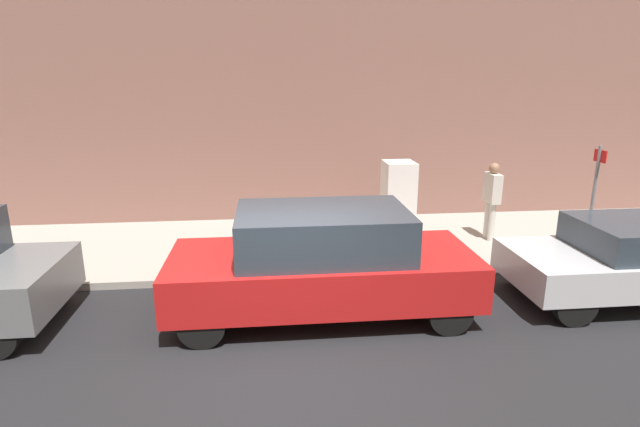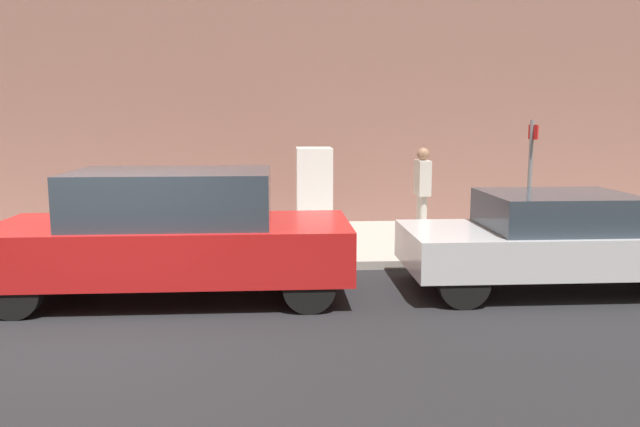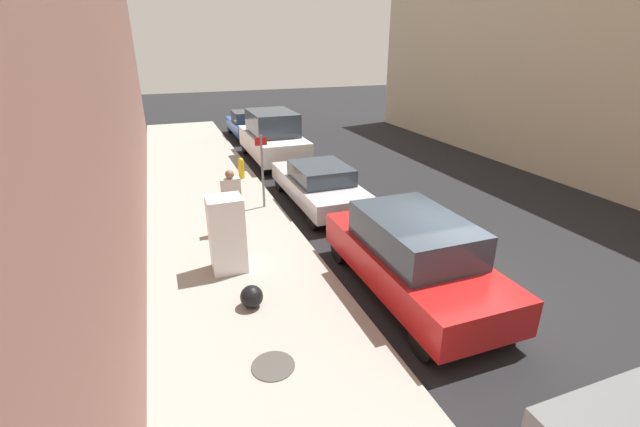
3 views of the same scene
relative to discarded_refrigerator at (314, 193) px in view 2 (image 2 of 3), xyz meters
name	(u,v)px [view 2 (image 2 of 3)]	position (x,y,z in m)	size (l,w,h in m)	color
ground_plane	(111,323)	(4.55, -2.69, -1.00)	(80.00, 80.00, 0.00)	black
sidewalk_slab	(172,244)	(0.18, -2.69, -0.93)	(3.91, 44.00, 0.14)	#9E998E
building_facade_near	(186,20)	(-2.60, -2.69, 3.57)	(1.65, 39.60, 9.14)	#7F564C
discarded_refrigerator	(314,193)	(0.00, 0.00, 0.00)	(0.75, 0.68, 1.73)	white
manhole_cover	(135,240)	(0.12, -3.39, -0.86)	(0.70, 0.70, 0.02)	#47443F
street_sign_post	(530,179)	(1.66, 3.54, 0.41)	(0.36, 0.07, 2.25)	slate
trash_bag	(228,228)	(0.16, -1.64, -0.64)	(0.45, 0.45, 0.45)	black
pedestrian_walking_far	(422,187)	(0.45, 2.00, 0.15)	(0.50, 0.23, 1.74)	beige
parked_suv_red	(174,233)	(3.43, -2.10, -0.12)	(1.95, 4.76, 1.73)	red
parked_sedan_silver	(568,240)	(3.43, 3.41, -0.29)	(1.82, 4.73, 1.38)	silver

